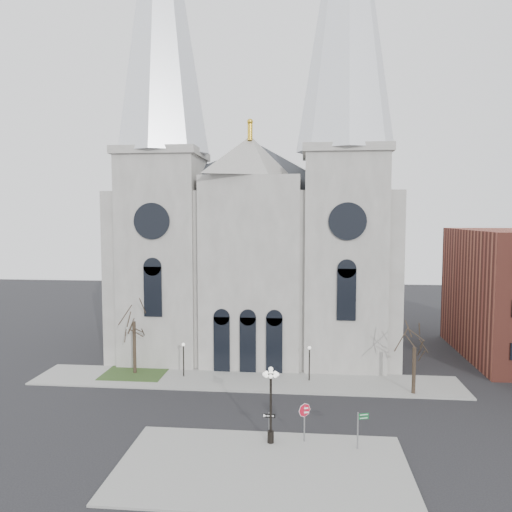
# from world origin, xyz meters

# --- Properties ---
(ground) EXTENTS (160.00, 160.00, 0.00)m
(ground) POSITION_xyz_m (0.00, 0.00, 0.00)
(ground) COLOR black
(ground) RESTS_ON ground
(sidewalk_near) EXTENTS (18.00, 10.00, 0.14)m
(sidewalk_near) POSITION_xyz_m (3.00, -5.00, 0.07)
(sidewalk_near) COLOR gray
(sidewalk_near) RESTS_ON ground
(sidewalk_far) EXTENTS (40.00, 6.00, 0.14)m
(sidewalk_far) POSITION_xyz_m (0.00, 11.00, 0.07)
(sidewalk_far) COLOR gray
(sidewalk_far) RESTS_ON ground
(grass_patch) EXTENTS (6.00, 5.00, 0.18)m
(grass_patch) POSITION_xyz_m (-11.00, 12.00, 0.09)
(grass_patch) COLOR #2D461E
(grass_patch) RESTS_ON ground
(cathedral) EXTENTS (33.00, 26.66, 54.00)m
(cathedral) POSITION_xyz_m (0.00, 22.86, 18.48)
(cathedral) COLOR gray
(cathedral) RESTS_ON ground
(tree_left) EXTENTS (3.20, 3.20, 7.50)m
(tree_left) POSITION_xyz_m (-11.00, 12.00, 5.58)
(tree_left) COLOR black
(tree_left) RESTS_ON ground
(tree_right) EXTENTS (3.20, 3.20, 6.00)m
(tree_right) POSITION_xyz_m (15.00, 9.00, 4.47)
(tree_right) COLOR black
(tree_right) RESTS_ON ground
(ped_lamp_left) EXTENTS (0.32, 0.32, 3.26)m
(ped_lamp_left) POSITION_xyz_m (-6.00, 11.50, 2.33)
(ped_lamp_left) COLOR black
(ped_lamp_left) RESTS_ON sidewalk_far
(ped_lamp_right) EXTENTS (0.32, 0.32, 3.26)m
(ped_lamp_right) POSITION_xyz_m (6.00, 11.50, 2.33)
(ped_lamp_right) COLOR black
(ped_lamp_right) RESTS_ON sidewalk_far
(stop_sign) EXTENTS (0.95, 0.25, 2.68)m
(stop_sign) POSITION_xyz_m (5.56, -1.27, 2.04)
(stop_sign) COLOR slate
(stop_sign) RESTS_ON sidewalk_near
(globe_lamp) EXTENTS (1.19, 1.19, 5.27)m
(globe_lamp) POSITION_xyz_m (3.28, -1.70, 3.45)
(globe_lamp) COLOR black
(globe_lamp) RESTS_ON sidewalk_near
(one_way_sign) EXTENTS (0.87, 0.08, 1.98)m
(one_way_sign) POSITION_xyz_m (3.15, -1.35, 1.50)
(one_way_sign) COLOR slate
(one_way_sign) RESTS_ON sidewalk_near
(street_name_sign) EXTENTS (0.76, 0.29, 2.47)m
(street_name_sign) POSITION_xyz_m (9.15, -2.01, 1.58)
(street_name_sign) COLOR slate
(street_name_sign) RESTS_ON sidewalk_near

